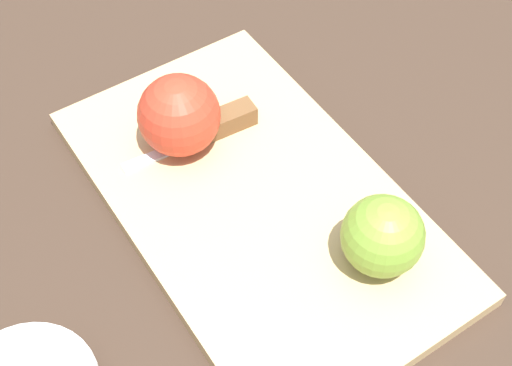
{
  "coord_description": "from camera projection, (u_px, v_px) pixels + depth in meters",
  "views": [
    {
      "loc": [
        -0.35,
        0.17,
        0.55
      ],
      "look_at": [
        0.0,
        0.0,
        0.04
      ],
      "focal_mm": 50.0,
      "sensor_mm": 36.0,
      "label": 1
    }
  ],
  "objects": [
    {
      "name": "ground_plane",
      "position": [
        256.0,
        207.0,
        0.67
      ],
      "size": [
        4.0,
        4.0,
        0.0
      ],
      "primitive_type": "plane",
      "color": "#38281E"
    },
    {
      "name": "cutting_board",
      "position": [
        256.0,
        202.0,
        0.67
      ],
      "size": [
        0.43,
        0.29,
        0.02
      ],
      "color": "tan",
      "rests_on": "ground_plane"
    },
    {
      "name": "apple_half_left",
      "position": [
        382.0,
        236.0,
        0.59
      ],
      "size": [
        0.07,
        0.07,
        0.07
      ],
      "rotation": [
        0.0,
        0.0,
        2.28
      ],
      "color": "olive",
      "rests_on": "cutting_board"
    },
    {
      "name": "apple_half_right",
      "position": [
        179.0,
        115.0,
        0.67
      ],
      "size": [
        0.08,
        0.08,
        0.08
      ],
      "rotation": [
        0.0,
        0.0,
        4.53
      ],
      "color": "red",
      "rests_on": "cutting_board"
    },
    {
      "name": "knife",
      "position": [
        221.0,
        123.0,
        0.7
      ],
      "size": [
        0.03,
        0.14,
        0.02
      ],
      "rotation": [
        0.0,
        0.0,
        1.64
      ],
      "color": "silver",
      "rests_on": "cutting_board"
    }
  ]
}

